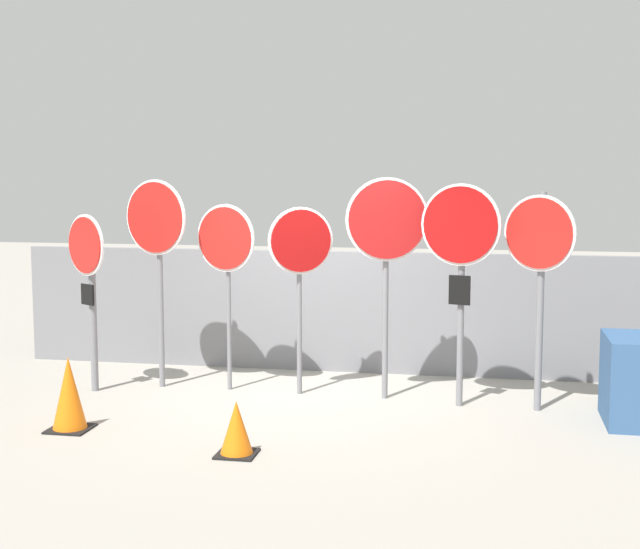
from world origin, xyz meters
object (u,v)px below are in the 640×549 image
(stop_sign_6, at_px, (540,255))
(stop_sign_5, at_px, (461,247))
(stop_sign_0, at_px, (88,270))
(stop_sign_4, at_px, (387,235))
(stop_sign_2, at_px, (226,249))
(traffic_cone_1, at_px, (69,394))
(stop_sign_1, at_px, (156,234))
(stop_sign_3, at_px, (300,255))
(traffic_cone_0, at_px, (236,428))

(stop_sign_6, bearing_deg, stop_sign_5, -153.75)
(stop_sign_0, xyz_separation_m, stop_sign_4, (3.42, 0.28, 0.43))
(stop_sign_2, relative_size, traffic_cone_1, 2.96)
(stop_sign_6, bearing_deg, stop_sign_2, -156.41)
(stop_sign_1, distance_m, stop_sign_6, 4.36)
(stop_sign_1, height_order, stop_sign_4, stop_sign_4)
(stop_sign_6, distance_m, traffic_cone_1, 5.03)
(stop_sign_3, bearing_deg, stop_sign_6, -34.61)
(stop_sign_3, height_order, traffic_cone_1, stop_sign_3)
(stop_sign_4, bearing_deg, traffic_cone_0, -133.66)
(stop_sign_5, xyz_separation_m, stop_sign_6, (0.83, -0.03, -0.08))
(stop_sign_4, relative_size, traffic_cone_0, 4.97)
(stop_sign_4, bearing_deg, traffic_cone_1, -166.36)
(stop_sign_5, bearing_deg, traffic_cone_1, -141.26)
(stop_sign_0, distance_m, stop_sign_2, 1.60)
(stop_sign_2, bearing_deg, stop_sign_4, 15.59)
(stop_sign_5, xyz_separation_m, traffic_cone_1, (-3.77, -1.60, -1.39))
(traffic_cone_0, bearing_deg, stop_sign_2, 108.60)
(stop_sign_1, relative_size, stop_sign_5, 1.01)
(stop_sign_6, bearing_deg, traffic_cone_1, -133.02)
(traffic_cone_0, distance_m, traffic_cone_1, 1.91)
(stop_sign_4, bearing_deg, stop_sign_3, 160.85)
(stop_sign_1, bearing_deg, traffic_cone_1, -77.14)
(stop_sign_4, bearing_deg, stop_sign_1, 161.36)
(stop_sign_0, height_order, stop_sign_2, stop_sign_2)
(stop_sign_2, bearing_deg, stop_sign_3, 15.14)
(stop_sign_5, relative_size, traffic_cone_1, 3.28)
(stop_sign_1, height_order, traffic_cone_0, stop_sign_1)
(stop_sign_0, relative_size, stop_sign_4, 0.83)
(stop_sign_1, bearing_deg, stop_sign_6, 16.86)
(stop_sign_2, distance_m, traffic_cone_1, 2.51)
(stop_sign_1, height_order, stop_sign_5, stop_sign_1)
(stop_sign_6, bearing_deg, traffic_cone_0, -115.40)
(stop_sign_4, relative_size, traffic_cone_1, 3.37)
(stop_sign_4, height_order, traffic_cone_0, stop_sign_4)
(stop_sign_3, relative_size, stop_sign_6, 0.92)
(stop_sign_4, relative_size, stop_sign_5, 1.03)
(stop_sign_2, height_order, stop_sign_6, stop_sign_6)
(stop_sign_3, distance_m, traffic_cone_1, 2.95)
(traffic_cone_1, bearing_deg, stop_sign_3, 42.63)
(stop_sign_3, xyz_separation_m, stop_sign_6, (2.63, -0.23, 0.06))
(stop_sign_1, xyz_separation_m, traffic_cone_0, (1.61, -2.29, -1.59))
(stop_sign_4, bearing_deg, stop_sign_5, -29.74)
(stop_sign_3, height_order, stop_sign_6, stop_sign_6)
(stop_sign_1, xyz_separation_m, stop_sign_6, (4.35, -0.26, -0.15))
(stop_sign_6, bearing_deg, stop_sign_1, -155.39)
(stop_sign_0, height_order, stop_sign_1, stop_sign_1)
(traffic_cone_0, bearing_deg, stop_sign_3, 87.10)
(stop_sign_0, height_order, traffic_cone_0, stop_sign_0)
(stop_sign_1, distance_m, stop_sign_3, 1.74)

